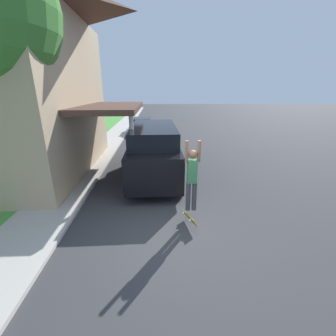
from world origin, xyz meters
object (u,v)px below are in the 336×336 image
object	(u,v)px
skateboarder	(192,176)
skateboard	(190,218)
car_down_street	(141,125)
suv_parked	(154,151)

from	to	relation	value
skateboarder	skateboard	bearing A→B (deg)	-106.84
car_down_street	skateboarder	distance (m)	14.97
suv_parked	skateboarder	xyz separation A→B (m)	(1.02, -3.55, 0.22)
car_down_street	skateboard	bearing A→B (deg)	-81.95
car_down_street	skateboarder	bearing A→B (deg)	-81.63
car_down_street	skateboard	world-z (taller)	car_down_street
skateboard	suv_parked	bearing A→B (deg)	104.52
suv_parked	car_down_street	xyz separation A→B (m)	(-1.15, 11.24, -0.59)
suv_parked	skateboard	size ratio (longest dim) A/B	6.86
suv_parked	skateboard	xyz separation A→B (m)	(0.97, -3.74, -0.96)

